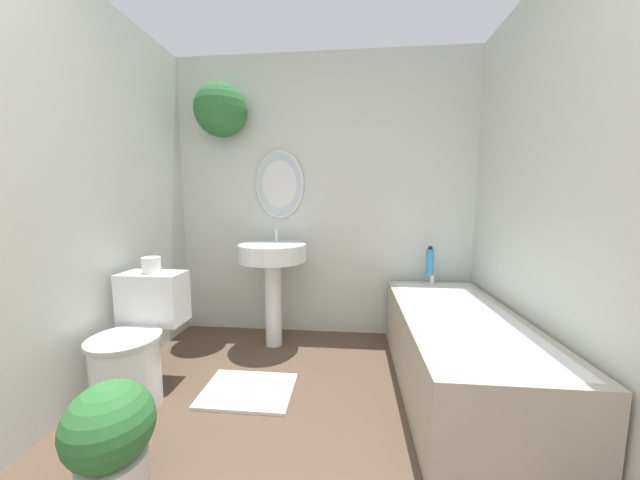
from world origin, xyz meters
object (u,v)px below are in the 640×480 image
Objects in this scene: shampoo_bottle at (430,261)px; potted_plant at (111,435)px; pedestal_sink at (273,265)px; bathtub at (457,350)px; toilet_paper_roll at (151,265)px; toilet at (137,345)px.

potted_plant is (-1.58, -1.56, -0.44)m from shampoo_bottle.
shampoo_bottle is (1.26, 0.17, 0.02)m from pedestal_sink.
toilet_paper_roll reaches higher than bathtub.
shampoo_bottle is at bearing 91.73° from bathtub.
shampoo_bottle is (-0.02, 0.69, 0.42)m from bathtub.
toilet is at bearing -172.50° from bathtub.
pedestal_sink is 1.44m from bathtub.
bathtub is at bearing 7.50° from toilet.
potted_plant is 4.24× the size of toilet_paper_roll.
toilet reaches higher than bathtub.
bathtub is (1.28, -0.52, -0.40)m from pedestal_sink.
toilet is 1.55× the size of potted_plant.
potted_plant is 1.01m from toilet_paper_roll.
toilet is 6.56× the size of toilet_paper_roll.
potted_plant is at bearing -151.56° from bathtub.
toilet is at bearing -90.00° from toilet_paper_roll.
shampoo_bottle is at bearing 44.59° from potted_plant.
potted_plant is at bearing -62.62° from toilet.
toilet_paper_roll is at bearing -178.07° from bathtub.
pedestal_sink reaches higher than shampoo_bottle.
shampoo_bottle reaches higher than toilet.
toilet_paper_roll is at bearing 90.00° from toilet.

